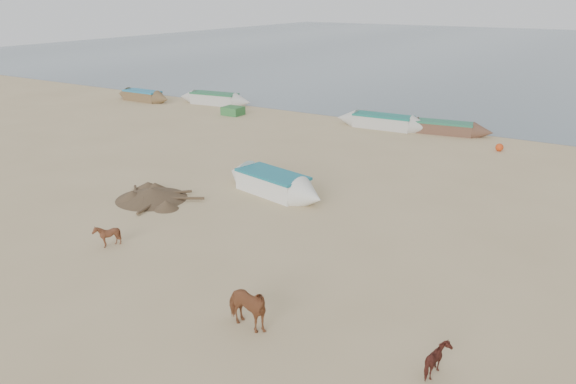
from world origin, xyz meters
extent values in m
plane|color=tan|center=(0.00, 0.00, 0.00)|extent=(140.00, 140.00, 0.00)
plane|color=slate|center=(0.00, 82.00, 0.01)|extent=(160.00, 160.00, 0.00)
imported|color=brown|center=(3.36, -3.44, 0.64)|extent=(1.59, 0.86, 1.29)
imported|color=#5A2F1C|center=(-3.84, -1.88, 0.43)|extent=(0.99, 0.94, 0.85)
imported|color=#57241C|center=(8.29, -2.64, 0.39)|extent=(0.88, 0.94, 0.77)
cone|color=brown|center=(-6.06, 2.48, 0.25)|extent=(3.12, 3.12, 0.50)
cube|color=#327138|center=(-13.89, 18.57, 0.30)|extent=(1.40, 1.20, 0.60)
sphere|color=#C83C12|center=(4.98, 18.60, 0.22)|extent=(0.44, 0.44, 0.44)
cube|color=gray|center=(-5.04, 22.27, 0.28)|extent=(1.20, 1.10, 0.56)
sphere|color=orange|center=(-23.29, 19.88, 0.24)|extent=(0.48, 0.48, 0.48)
camera|label=1|loc=(11.15, -13.80, 8.48)|focal=35.00mm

